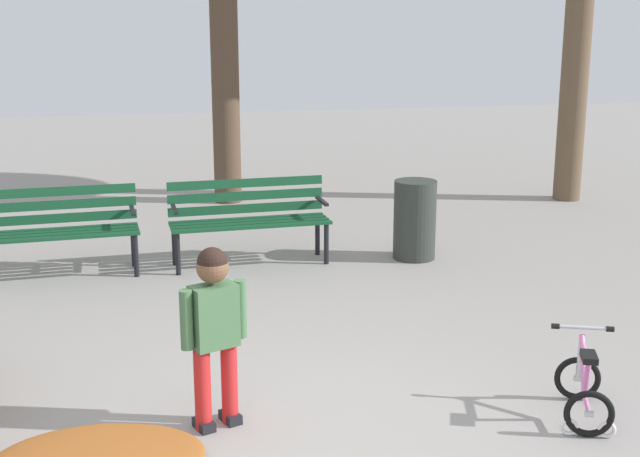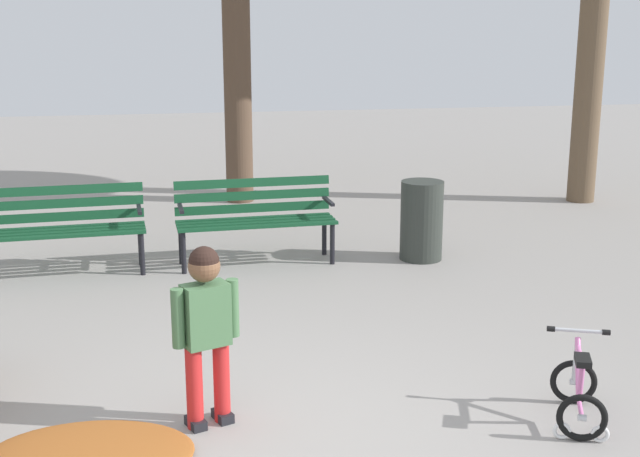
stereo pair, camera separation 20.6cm
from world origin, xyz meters
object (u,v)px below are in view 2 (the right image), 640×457
(park_bench_far_left, at_px, (61,223))
(park_bench_left, at_px, (255,214))
(kids_bicycle, at_px, (578,392))
(trash_bin, at_px, (422,220))
(child_standing, at_px, (206,321))

(park_bench_far_left, relative_size, park_bench_left, 1.00)
(kids_bicycle, bearing_deg, trash_bin, 88.14)
(kids_bicycle, distance_m, trash_bin, 3.72)
(park_bench_left, height_order, trash_bin, park_bench_left)
(park_bench_far_left, bearing_deg, park_bench_left, 1.32)
(park_bench_far_left, xyz_separation_m, child_standing, (1.22, -3.49, 0.17))
(park_bench_left, height_order, child_standing, child_standing)
(kids_bicycle, bearing_deg, park_bench_far_left, 131.99)
(park_bench_left, relative_size, kids_bicycle, 2.57)
(kids_bicycle, bearing_deg, child_standing, 170.33)
(park_bench_left, relative_size, child_standing, 1.41)
(kids_bicycle, bearing_deg, park_bench_left, 112.01)
(child_standing, relative_size, kids_bicycle, 1.81)
(park_bench_left, distance_m, kids_bicycle, 4.23)
(kids_bicycle, height_order, trash_bin, trash_bin)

